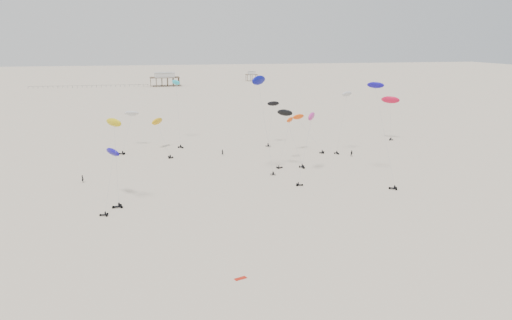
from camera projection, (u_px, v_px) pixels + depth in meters
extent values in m
plane|color=beige|center=(202.00, 116.00, 218.47)|extent=(900.00, 900.00, 0.00)
cube|color=brown|center=(165.00, 77.00, 357.33)|extent=(21.00, 13.00, 0.30)
cube|color=silver|center=(164.00, 75.00, 356.91)|extent=(14.00, 8.40, 3.20)
cube|color=#B2B2AD|center=(164.00, 72.00, 356.50)|extent=(15.00, 9.00, 0.30)
cube|color=brown|center=(251.00, 75.00, 400.54)|extent=(9.00, 7.00, 0.30)
cube|color=silver|center=(251.00, 73.00, 400.22)|extent=(5.60, 4.20, 2.40)
cube|color=#B2B2AD|center=(251.00, 71.00, 399.90)|extent=(6.00, 4.50, 0.30)
cube|color=black|center=(89.00, 85.00, 347.67)|extent=(80.00, 0.10, 0.10)
cylinder|color=gray|center=(294.00, 141.00, 130.57)|extent=(0.03, 0.03, 13.86)
ellipsoid|color=black|center=(285.00, 113.00, 129.68)|extent=(4.48, 4.13, 2.18)
cylinder|color=gray|center=(271.00, 125.00, 158.76)|extent=(0.03, 0.03, 12.72)
ellipsoid|color=black|center=(273.00, 104.00, 159.80)|extent=(3.97, 1.75, 1.98)
cylinder|color=gray|center=(342.00, 124.00, 147.24)|extent=(0.03, 0.03, 16.68)
ellipsoid|color=silver|center=(347.00, 94.00, 147.15)|extent=(4.22, 3.03, 1.94)
cylinder|color=gray|center=(178.00, 114.00, 160.27)|extent=(0.03, 0.03, 22.92)
ellipsoid|color=#1CC0D7|center=(176.00, 82.00, 164.96)|extent=(3.75, 4.59, 2.12)
cylinder|color=gray|center=(310.00, 135.00, 149.23)|extent=(0.03, 0.03, 12.06)
ellipsoid|color=#FF500D|center=(298.00, 117.00, 150.08)|extent=(4.73, 3.57, 2.15)
cylinder|color=gray|center=(163.00, 139.00, 147.84)|extent=(0.03, 0.03, 16.10)
ellipsoid|color=gold|center=(157.00, 121.00, 153.32)|extent=(4.84, 5.65, 2.68)
cylinder|color=gray|center=(116.00, 165.00, 99.69)|extent=(0.03, 0.03, 15.67)
ellipsoid|color=gold|center=(114.00, 122.00, 98.92)|extent=(4.16, 4.30, 2.14)
cylinder|color=gray|center=(384.00, 135.00, 116.93)|extent=(0.03, 0.03, 25.06)
ellipsoid|color=#150CA1|center=(376.00, 85.00, 121.07)|extent=(4.51, 4.14, 2.07)
cylinder|color=gray|center=(285.00, 143.00, 134.63)|extent=(0.03, 0.03, 14.69)
ellipsoid|color=#FF510D|center=(290.00, 120.00, 138.26)|extent=(3.40, 3.60, 1.76)
cylinder|color=gray|center=(127.00, 133.00, 151.80)|extent=(0.03, 0.03, 15.59)
ellipsoid|color=silver|center=(132.00, 113.00, 156.85)|extent=(4.95, 3.28, 2.24)
cylinder|color=gray|center=(305.00, 150.00, 120.05)|extent=(0.03, 0.03, 18.48)
ellipsoid|color=#D2319B|center=(311.00, 116.00, 124.51)|extent=(3.91, 4.93, 2.33)
cylinder|color=gray|center=(391.00, 121.00, 166.91)|extent=(0.03, 0.03, 11.73)
ellipsoid|color=red|center=(390.00, 100.00, 166.20)|extent=(6.42, 5.85, 3.06)
cylinder|color=gray|center=(266.00, 129.00, 123.44)|extent=(0.03, 0.03, 22.11)
ellipsoid|color=#0A0F8D|center=(259.00, 80.00, 121.93)|extent=(5.25, 5.16, 2.66)
cylinder|color=gray|center=(109.00, 183.00, 100.75)|extent=(0.03, 0.03, 14.96)
ellipsoid|color=#160C9D|center=(113.00, 152.00, 105.57)|extent=(4.35, 5.19, 2.35)
imported|color=black|center=(83.00, 182.00, 118.26)|extent=(0.88, 0.91, 2.07)
imported|color=black|center=(352.00, 156.00, 144.30)|extent=(1.11, 0.78, 2.07)
imported|color=black|center=(223.00, 155.00, 145.90)|extent=(0.87, 0.87, 2.00)
cube|color=#B6190B|center=(241.00, 279.00, 70.81)|extent=(1.93, 1.25, 0.07)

